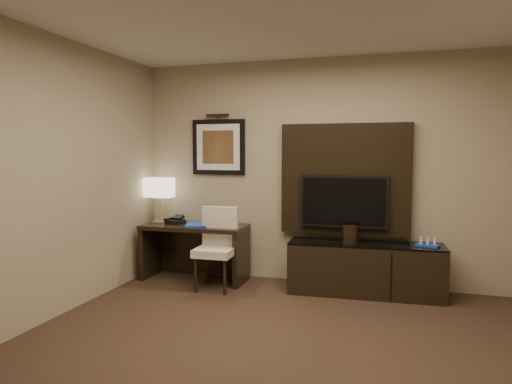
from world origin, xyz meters
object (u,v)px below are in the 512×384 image
at_px(desk, 195,252).
at_px(tv, 344,201).
at_px(table_lamp, 160,201).
at_px(water_bottle, 226,218).
at_px(ice_bucket, 350,234).
at_px(credenza, 365,269).
at_px(desk_phone, 175,220).
at_px(desk_chair, 215,251).
at_px(minibar_tray, 428,242).

distance_m(desk, tv, 1.93).
bearing_deg(tv, desk, -173.97).
relative_size(tv, table_lamp, 1.88).
distance_m(water_bottle, ice_bucket, 1.51).
relative_size(credenza, table_lamp, 3.17).
xyz_separation_m(credenza, desk_phone, (-2.33, 0.01, 0.45)).
relative_size(desk_chair, table_lamp, 1.70).
bearing_deg(credenza, table_lamp, 174.94).
xyz_separation_m(water_bottle, minibar_tray, (2.32, -0.03, -0.17)).
relative_size(credenza, tv, 1.68).
xyz_separation_m(desk_phone, ice_bucket, (2.17, -0.02, -0.07)).
xyz_separation_m(credenza, table_lamp, (-2.59, 0.10, 0.67)).
relative_size(credenza, minibar_tray, 7.19).
bearing_deg(desk, tv, 4.71).
bearing_deg(desk, minibar_tray, -1.08).
height_order(desk, desk_chair, desk_chair).
bearing_deg(table_lamp, minibar_tray, -1.49).
bearing_deg(minibar_tray, tv, 168.93).
bearing_deg(desk_phone, credenza, 10.69).
height_order(tv, water_bottle, tv).
bearing_deg(tv, water_bottle, -173.87).
height_order(credenza, minibar_tray, minibar_tray).
xyz_separation_m(tv, minibar_tray, (0.91, -0.18, -0.40)).
bearing_deg(minibar_tray, desk_phone, -179.96).
bearing_deg(minibar_tray, credenza, -179.02).
xyz_separation_m(credenza, desk_chair, (-1.67, -0.31, 0.16)).
height_order(credenza, tv, tv).
bearing_deg(table_lamp, tv, 2.33).
height_order(desk_phone, minibar_tray, desk_phone).
bearing_deg(table_lamp, desk_chair, -23.63).
distance_m(desk, desk_chair, 0.51).
distance_m(credenza, ice_bucket, 0.42).
distance_m(desk, table_lamp, 0.81).
bearing_deg(water_bottle, desk_phone, -177.40).
bearing_deg(tv, credenza, -35.59).
height_order(desk, minibar_tray, desk).
bearing_deg(tv, table_lamp, -177.67).
distance_m(water_bottle, minibar_tray, 2.33).
bearing_deg(desk, desk_phone, 176.74).
xyz_separation_m(desk, ice_bucket, (1.90, -0.02, 0.33)).
xyz_separation_m(desk, tv, (1.80, 0.19, 0.67)).
distance_m(desk, ice_bucket, 1.93).
height_order(desk_chair, water_bottle, desk_chair).
xyz_separation_m(table_lamp, water_bottle, (0.92, -0.06, -0.17)).
relative_size(desk, water_bottle, 6.53).
xyz_separation_m(desk_chair, water_bottle, (0.00, 0.35, 0.34)).
xyz_separation_m(desk, water_bottle, (0.39, 0.04, 0.44)).
distance_m(desk_phone, ice_bucket, 2.17).
bearing_deg(ice_bucket, minibar_tray, 1.84).
relative_size(table_lamp, desk_phone, 2.70).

